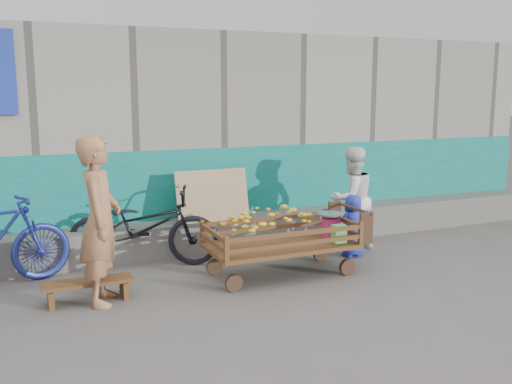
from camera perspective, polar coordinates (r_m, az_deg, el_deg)
name	(u,v)px	position (r m, az deg, el deg)	size (l,w,h in m)	color
ground	(259,314)	(5.78, 0.29, -12.08)	(80.00, 80.00, 0.00)	#5A5753
building_wall	(156,137)	(9.23, -9.95, 5.46)	(12.00, 3.50, 3.00)	gray
banana_cart	(279,230)	(6.77, 2.28, -3.85)	(1.92, 0.88, 0.82)	#523C1B
bench	(88,286)	(6.28, -16.45, -9.01)	(0.93, 0.28, 0.23)	#523C1B
vendor_man	(100,221)	(6.04, -15.32, -2.78)	(0.64, 0.42, 1.75)	#A97049
woman	(352,199)	(7.98, 9.54, -0.66)	(0.70, 0.54, 1.43)	white
child	(353,226)	(7.69, 9.66, -3.34)	(0.41, 0.27, 0.83)	#2431B2
bicycle_dark	(144,227)	(7.30, -11.17, -3.47)	(0.66, 1.89, 0.99)	black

